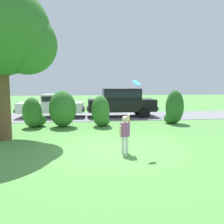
# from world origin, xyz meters

# --- Properties ---
(ground_plane) EXTENTS (80.00, 80.00, 0.00)m
(ground_plane) POSITION_xyz_m (0.00, 0.00, 0.00)
(ground_plane) COLOR #518E42
(driveway_strip) EXTENTS (28.00, 4.40, 0.02)m
(driveway_strip) POSITION_xyz_m (0.00, 7.97, 0.01)
(driveway_strip) COLOR slate
(driveway_strip) RESTS_ON ground
(shrub_near_tree) EXTENTS (1.12, 1.14, 1.55)m
(shrub_near_tree) POSITION_xyz_m (-3.51, 4.43, 0.68)
(shrub_near_tree) COLOR #33702B
(shrub_near_tree) RESTS_ON ground
(shrub_centre_left) EXTENTS (1.38, 1.30, 1.88)m
(shrub_centre_left) POSITION_xyz_m (-2.03, 4.36, 0.94)
(shrub_centre_left) COLOR #33702B
(shrub_centre_left) RESTS_ON ground
(shrub_centre) EXTENTS (1.00, 1.11, 1.63)m
(shrub_centre) POSITION_xyz_m (-0.05, 4.30, 0.76)
(shrub_centre) COLOR #33702B
(shrub_centre) RESTS_ON ground
(shrub_centre_right) EXTENTS (1.06, 0.87, 1.88)m
(shrub_centre_right) POSITION_xyz_m (4.09, 4.58, 0.85)
(shrub_centre_right) COLOR #286023
(shrub_centre_right) RESTS_ON ground
(parked_sedan) EXTENTS (4.48, 2.26, 1.56)m
(parked_sedan) POSITION_xyz_m (-2.98, 8.05, 0.85)
(parked_sedan) COLOR white
(parked_sedan) RESTS_ON ground
(parked_suv) EXTENTS (4.71, 2.11, 1.92)m
(parked_suv) POSITION_xyz_m (1.62, 7.73, 1.08)
(parked_suv) COLOR black
(parked_suv) RESTS_ON ground
(child_thrower) EXTENTS (0.40, 0.36, 1.29)m
(child_thrower) POSITION_xyz_m (0.32, -0.68, 0.72)
(child_thrower) COLOR white
(child_thrower) RESTS_ON ground
(frisbee) EXTENTS (0.32, 0.26, 0.25)m
(frisbee) POSITION_xyz_m (0.73, -0.42, 2.24)
(frisbee) COLOR #337FDB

